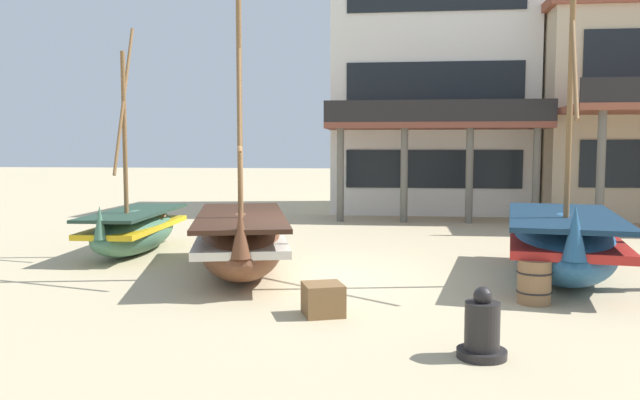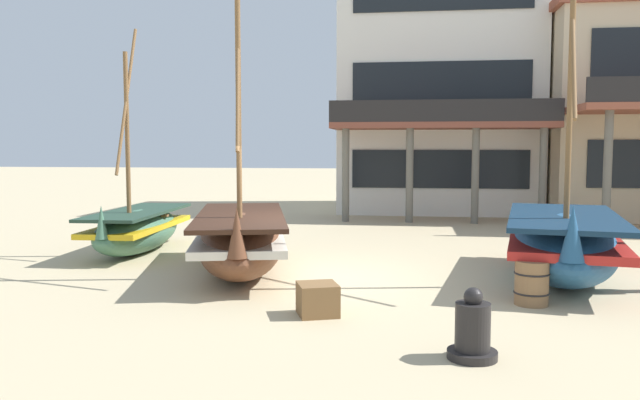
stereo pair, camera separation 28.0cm
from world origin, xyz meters
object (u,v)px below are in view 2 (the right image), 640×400
at_px(wooden_barrel, 532,283).
at_px(cargo_crate, 318,299).
at_px(fishing_boat_near_left, 241,240).
at_px(fishing_boat_far_right, 138,229).
at_px(harbor_building_main, 437,89).
at_px(capstan_winch, 473,331).
at_px(fishing_boat_centre_large, 563,244).

height_order(wooden_barrel, cargo_crate, wooden_barrel).
xyz_separation_m(fishing_boat_near_left, cargo_crate, (1.95, -2.94, -0.42)).
bearing_deg(fishing_boat_far_right, harbor_building_main, 57.71).
relative_size(capstan_winch, harbor_building_main, 0.09).
height_order(capstan_winch, harbor_building_main, harbor_building_main).
bearing_deg(wooden_barrel, fishing_boat_centre_large, 65.03).
bearing_deg(cargo_crate, fishing_boat_centre_large, 36.33).
xyz_separation_m(fishing_boat_far_right, wooden_barrel, (8.23, -3.88, -0.21)).
relative_size(capstan_winch, cargo_crate, 1.50).
bearing_deg(fishing_boat_centre_large, wooden_barrel, -114.97).
relative_size(wooden_barrel, harbor_building_main, 0.07).
relative_size(fishing_boat_near_left, wooden_barrel, 8.90).
bearing_deg(capstan_winch, harbor_building_main, 88.92).
relative_size(fishing_boat_near_left, capstan_winch, 7.32).
height_order(fishing_boat_near_left, fishing_boat_centre_large, fishing_boat_centre_large).
relative_size(fishing_boat_far_right, capstan_winch, 6.12).
distance_m(fishing_boat_near_left, fishing_boat_centre_large, 6.15).
bearing_deg(harbor_building_main, wooden_barrel, -86.94).
bearing_deg(fishing_boat_near_left, wooden_barrel, -19.84).
xyz_separation_m(capstan_winch, cargo_crate, (-2.07, 1.66, -0.09)).
xyz_separation_m(fishing_boat_far_right, cargo_crate, (4.98, -4.94, -0.33)).
height_order(fishing_boat_centre_large, cargo_crate, fishing_boat_centre_large).
height_order(fishing_boat_near_left, capstan_winch, fishing_boat_near_left).
height_order(capstan_winch, wooden_barrel, capstan_winch).
distance_m(fishing_boat_near_left, harbor_building_main, 14.96).
distance_m(fishing_boat_far_right, harbor_building_main, 14.48).
bearing_deg(wooden_barrel, fishing_boat_far_right, 154.80).
distance_m(fishing_boat_near_left, wooden_barrel, 5.54).
distance_m(wooden_barrel, cargo_crate, 3.42).
xyz_separation_m(fishing_boat_near_left, fishing_boat_far_right, (-3.03, 2.00, -0.09)).
xyz_separation_m(fishing_boat_centre_large, cargo_crate, (-4.19, -3.08, -0.45)).
distance_m(wooden_barrel, harbor_building_main, 16.22).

